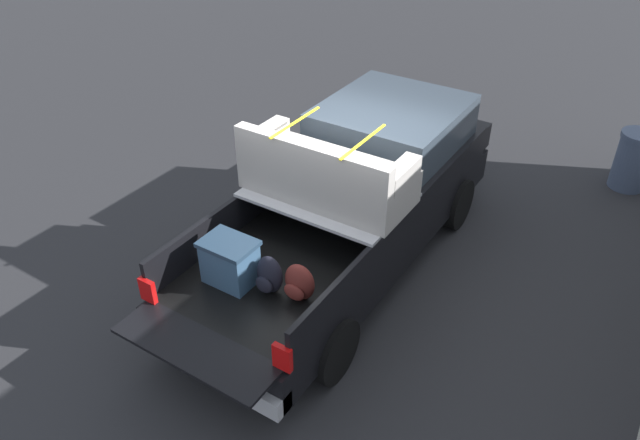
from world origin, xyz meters
The scene contains 3 objects.
ground_plane centered at (0.00, 0.00, 0.00)m, with size 40.00×40.00×0.00m, color #262628.
pickup_truck centered at (0.37, 0.00, 0.98)m, with size 6.05×2.06×2.23m.
trash_can centered at (4.36, -2.88, 0.50)m, with size 0.60×0.60×0.98m.
Camera 1 is at (-5.78, -3.33, 5.31)m, focal length 34.32 mm.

